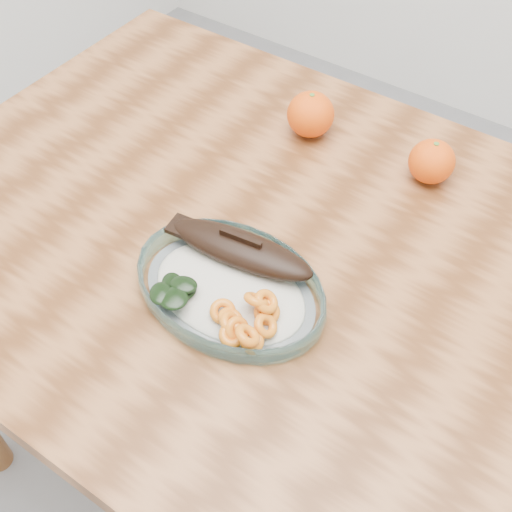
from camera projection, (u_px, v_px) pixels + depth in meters
name	position (u px, v px, depth m)	size (l,w,h in m)	color
ground	(278.00, 469.00, 1.45)	(3.00, 3.00, 0.00)	slate
dining_table	(290.00, 296.00, 0.96)	(1.20, 0.80, 0.75)	#582F14
plated_meal	(230.00, 285.00, 0.83)	(0.48, 0.48, 0.07)	white
orange_left	(311.00, 114.00, 1.03)	(0.08, 0.08, 0.08)	#DC3704
orange_right	(432.00, 161.00, 0.96)	(0.07, 0.07, 0.07)	#DC3704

